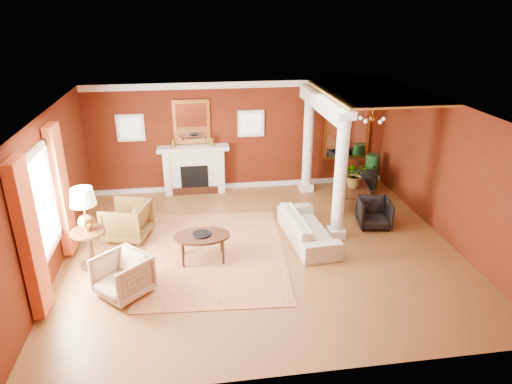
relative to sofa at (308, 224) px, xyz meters
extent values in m
plane|color=brown|center=(-1.04, -0.23, -0.40)|extent=(8.00, 8.00, 0.00)
cube|color=#531C0B|center=(-1.04, 3.27, 1.05)|extent=(8.00, 0.04, 2.90)
cube|color=#531C0B|center=(-1.04, -3.73, 1.05)|extent=(8.00, 0.04, 2.90)
cube|color=#531C0B|center=(-5.04, -0.23, 1.05)|extent=(0.04, 7.00, 2.90)
cube|color=#531C0B|center=(2.96, -0.23, 1.05)|extent=(0.04, 7.00, 2.90)
cube|color=silver|center=(-1.04, -0.23, 2.50)|extent=(8.00, 7.00, 0.04)
cube|color=white|center=(-2.34, 3.10, 0.20)|extent=(1.60, 0.34, 1.20)
cube|color=black|center=(-2.34, 2.92, 0.05)|extent=(0.72, 0.03, 0.70)
cube|color=#32180D|center=(-2.34, 2.92, -0.30)|extent=(1.20, 0.05, 0.20)
cube|color=white|center=(-2.34, 3.06, 0.84)|extent=(1.85, 0.42, 0.10)
cube|color=white|center=(-3.04, 3.07, 0.20)|extent=(0.16, 0.40, 1.20)
cube|color=white|center=(-1.64, 3.07, 0.20)|extent=(0.16, 0.40, 1.20)
cube|color=gold|center=(-2.34, 3.23, 1.50)|extent=(0.95, 0.06, 1.15)
cube|color=white|center=(-2.34, 3.19, 1.50)|extent=(0.78, 0.02, 0.98)
cube|color=white|center=(-3.89, 3.24, 1.40)|extent=(0.70, 0.06, 0.70)
cube|color=white|center=(-3.89, 3.20, 1.40)|extent=(0.54, 0.02, 0.54)
cube|color=white|center=(-0.79, 3.24, 1.40)|extent=(0.70, 0.06, 0.70)
cube|color=white|center=(-0.79, 3.20, 1.40)|extent=(0.54, 0.02, 0.54)
cube|color=white|center=(-5.02, -0.83, 1.15)|extent=(0.03, 1.30, 1.70)
cube|color=white|center=(-4.99, -1.53, 1.15)|extent=(0.08, 0.10, 1.90)
cube|color=white|center=(-4.99, -0.13, 1.15)|extent=(0.08, 0.10, 1.90)
cube|color=#C34C21|center=(-4.92, -1.83, 1.00)|extent=(0.18, 0.55, 2.60)
cube|color=#C34C21|center=(-4.92, 0.17, 1.00)|extent=(0.18, 0.55, 2.60)
cube|color=white|center=(0.66, 0.07, -0.30)|extent=(0.34, 0.34, 0.20)
cylinder|color=white|center=(0.66, 0.07, 1.05)|extent=(0.26, 0.26, 2.50)
cube|color=white|center=(0.66, 0.07, 2.32)|extent=(0.36, 0.36, 0.16)
cube|color=white|center=(0.66, 2.77, -0.30)|extent=(0.34, 0.34, 0.20)
cylinder|color=white|center=(0.66, 2.77, 1.05)|extent=(0.26, 0.26, 2.50)
cube|color=white|center=(0.66, 2.77, 2.32)|extent=(0.36, 0.36, 0.16)
cube|color=white|center=(0.66, 1.67, 2.22)|extent=(0.30, 3.20, 0.32)
cube|color=gold|center=(1.81, 1.52, 2.47)|extent=(2.30, 3.40, 0.04)
cube|color=gold|center=(1.86, 3.23, 1.15)|extent=(1.30, 0.06, 1.70)
cube|color=white|center=(1.86, 3.19, 1.15)|extent=(1.10, 0.02, 1.50)
cylinder|color=#A47233|center=(1.86, 1.57, 2.17)|extent=(0.02, 0.02, 0.65)
sphere|color=#A47233|center=(1.86, 1.57, 1.85)|extent=(0.20, 0.20, 0.20)
sphere|color=white|center=(2.14, 1.57, 1.82)|extent=(0.09, 0.09, 0.09)
sphere|color=white|center=(1.95, 1.84, 1.82)|extent=(0.09, 0.09, 0.09)
sphere|color=white|center=(1.64, 1.73, 1.82)|extent=(0.09, 0.09, 0.09)
sphere|color=white|center=(1.64, 1.40, 1.82)|extent=(0.09, 0.09, 0.09)
sphere|color=white|center=(1.95, 1.30, 1.82)|extent=(0.09, 0.09, 0.09)
cube|color=white|center=(-1.04, 3.23, 2.42)|extent=(8.00, 0.08, 0.16)
cube|color=white|center=(-1.04, 3.23, -0.34)|extent=(8.00, 0.08, 0.12)
cube|color=maroon|center=(-2.03, -0.28, -0.39)|extent=(3.08, 3.95, 0.02)
imported|color=beige|center=(0.00, 0.00, 0.00)|extent=(0.75, 2.09, 0.80)
imported|color=black|center=(-3.84, 0.68, 0.05)|extent=(1.04, 1.08, 0.91)
imported|color=tan|center=(-3.68, -1.45, 0.01)|extent=(1.10, 1.10, 0.83)
cylinder|color=#32180D|center=(-2.26, -0.48, 0.13)|extent=(1.11, 1.11, 0.05)
cylinder|color=#32180D|center=(-2.65, -0.72, -0.15)|extent=(0.05, 0.05, 0.50)
cylinder|color=#32180D|center=(-1.88, -0.72, -0.15)|extent=(0.05, 0.05, 0.50)
cylinder|color=#32180D|center=(-2.65, -0.24, -0.15)|extent=(0.05, 0.05, 0.50)
cylinder|color=#32180D|center=(-1.88, -0.24, -0.15)|extent=(0.05, 0.05, 0.50)
imported|color=#32180D|center=(-2.26, -0.43, 0.26)|extent=(0.16, 0.02, 0.22)
cylinder|color=#32180D|center=(-4.41, -0.38, -0.38)|extent=(0.48, 0.48, 0.04)
cylinder|color=#32180D|center=(-4.41, -0.38, -0.03)|extent=(0.10, 0.10, 0.74)
cylinder|color=#32180D|center=(-4.41, -0.38, 0.34)|extent=(0.65, 0.65, 0.04)
sphere|color=#A47233|center=(-4.41, -0.38, 0.55)|extent=(0.30, 0.30, 0.30)
cylinder|color=#A47233|center=(-4.41, -0.38, 0.77)|extent=(0.03, 0.03, 0.33)
cone|color=white|center=(-4.41, -0.38, 1.06)|extent=(0.48, 0.48, 0.33)
imported|color=#32180D|center=(1.60, 1.66, -0.02)|extent=(0.73, 1.45, 0.77)
imported|color=black|center=(1.66, 0.43, -0.04)|extent=(0.79, 0.75, 0.73)
imported|color=black|center=(2.08, 2.56, 0.00)|extent=(0.92, 0.89, 0.80)
sphere|color=#15411A|center=(2.46, 2.67, -0.21)|extent=(0.40, 0.40, 0.40)
cylinder|color=#15411A|center=(2.46, 2.67, 0.08)|extent=(0.36, 0.36, 0.96)
imported|color=#26591E|center=(1.60, 1.67, 0.63)|extent=(0.61, 0.67, 0.52)
camera|label=1|loc=(-2.36, -8.45, 4.38)|focal=32.00mm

